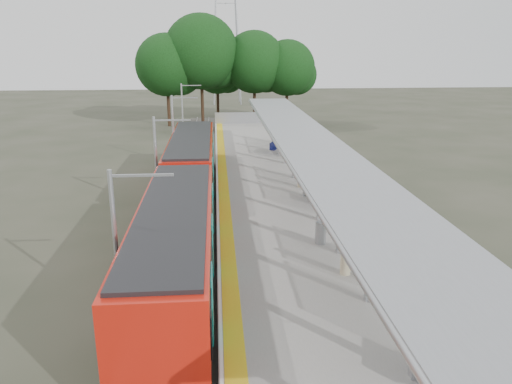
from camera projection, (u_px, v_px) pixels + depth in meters
trackbed at (191, 203)px, 29.72m from camera, size 3.00×70.00×0.24m
platform at (266, 195)px, 29.96m from camera, size 6.00×50.00×1.00m
tactile_strip at (224, 188)px, 29.62m from camera, size 0.60×50.00×0.02m
end_fence at (243, 118)px, 53.49m from camera, size 6.00×0.10×1.20m
train at (186, 193)px, 24.96m from camera, size 2.74×27.60×3.62m
canopy at (305, 146)px, 25.39m from camera, size 3.27×38.00×3.66m
tree_cluster at (221, 61)px, 58.22m from camera, size 20.83×12.93×12.61m
catenary_masts at (158, 161)px, 27.84m from camera, size 2.08×48.16×5.40m
bench_near at (431, 364)px, 12.51m from camera, size 0.80×1.42×0.93m
bench_mid at (321, 193)px, 26.70m from camera, size 0.60×1.51×1.00m
bench_far at (274, 147)px, 38.74m from camera, size 0.93×1.40×0.92m
info_pillar_near at (346, 255)px, 18.29m from camera, size 0.39×0.39×1.72m
info_pillar_far at (301, 174)px, 29.55m from camera, size 0.42×0.42×1.87m
litter_bin at (321, 233)px, 21.22m from camera, size 0.48×0.48×0.96m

